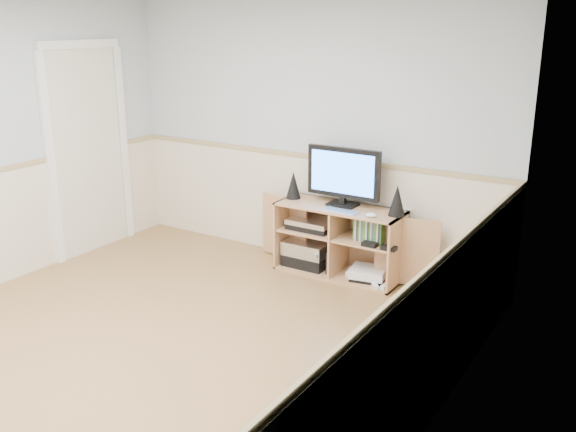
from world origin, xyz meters
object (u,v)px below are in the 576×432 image
object	(u,v)px
keyboard	(341,211)
media_cabinet	(342,238)
monitor	(343,174)
game_consoles	(368,274)

from	to	relation	value
keyboard	media_cabinet	bearing A→B (deg)	115.60
media_cabinet	keyboard	size ratio (longest dim) A/B	5.75
monitor	keyboard	world-z (taller)	monitor
media_cabinet	monitor	size ratio (longest dim) A/B	2.59
media_cabinet	game_consoles	distance (m)	0.40
keyboard	game_consoles	distance (m)	0.64
monitor	game_consoles	xyz separation A→B (m)	(0.30, -0.06, -0.87)
keyboard	game_consoles	bearing A→B (deg)	33.39
monitor	keyboard	xyz separation A→B (m)	(0.08, -0.19, -0.28)
game_consoles	monitor	bearing A→B (deg)	168.60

